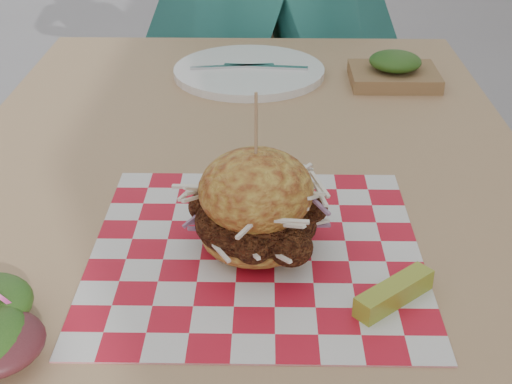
% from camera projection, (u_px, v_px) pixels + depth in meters
% --- Properties ---
extents(patio_table, '(0.80, 1.20, 0.75)m').
position_uv_depth(patio_table, '(243.00, 222.00, 0.99)').
color(patio_table, tan).
rests_on(patio_table, ground).
extents(patio_chair, '(0.49, 0.50, 0.95)m').
position_uv_depth(patio_chair, '(249.00, 63.00, 1.94)').
color(patio_chair, tan).
rests_on(patio_chair, ground).
extents(paper_liner, '(0.36, 0.36, 0.00)m').
position_uv_depth(paper_liner, '(256.00, 251.00, 0.78)').
color(paper_liner, red).
rests_on(paper_liner, patio_table).
extents(sandwich, '(0.16, 0.16, 0.18)m').
position_uv_depth(sandwich, '(256.00, 210.00, 0.76)').
color(sandwich, gold).
rests_on(sandwich, paper_liner).
extents(pickle_spear, '(0.09, 0.08, 0.02)m').
position_uv_depth(pickle_spear, '(394.00, 293.00, 0.70)').
color(pickle_spear, '#99AC32').
rests_on(pickle_spear, paper_liner).
extents(place_setting, '(0.27, 0.27, 0.02)m').
position_uv_depth(place_setting, '(249.00, 71.00, 1.28)').
color(place_setting, white).
rests_on(place_setting, patio_table).
extents(kraft_tray, '(0.15, 0.12, 0.06)m').
position_uv_depth(kraft_tray, '(394.00, 71.00, 1.23)').
color(kraft_tray, olive).
rests_on(kraft_tray, patio_table).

